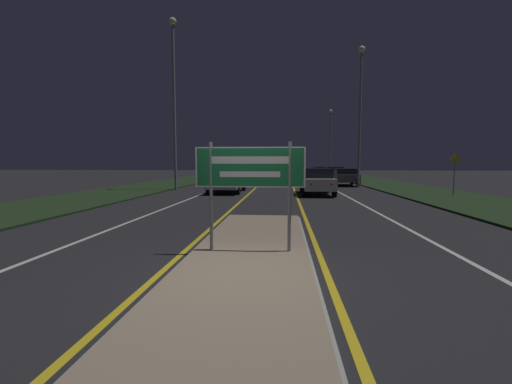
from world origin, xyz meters
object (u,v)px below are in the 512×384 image
streetlight_right_far (330,136)px  car_receding_1 (345,176)px  car_receding_2 (334,173)px  car_approaching_0 (227,180)px  warning_sign (454,170)px  car_approaching_1 (253,173)px  streetlight_right_near (360,99)px  car_receding_3 (319,171)px  car_receding_0 (317,181)px  highway_sign (250,173)px  streetlight_left_near (174,86)px  car_approaching_2 (260,171)px

streetlight_right_far → car_receding_1: size_ratio=2.14×
car_receding_2 → car_approaching_0: (-8.91, -15.24, 0.00)m
car_receding_2 → warning_sign: (4.10, -16.88, 0.68)m
car_approaching_1 → streetlight_right_near: bearing=-47.5°
car_receding_3 → car_receding_2: bearing=-88.4°
streetlight_right_near → car_receding_0: (-3.70, -6.22, -5.80)m
car_receding_1 → car_approaching_0: car_approaching_0 is taller
car_receding_0 → car_receding_3: (3.01, 29.25, -0.11)m
car_receding_0 → car_approaching_0: bearing=168.5°
car_receding_0 → warning_sign: (7.48, -0.52, 0.64)m
highway_sign → streetlight_right_far: (6.63, 38.43, 3.63)m
streetlight_right_far → streetlight_left_near: bearing=-120.5°
highway_sign → car_receding_0: 13.82m
car_receding_1 → car_approaching_0: (-8.55, -7.18, 0.03)m
highway_sign → car_receding_0: (2.64, 13.53, -0.86)m
streetlight_right_near → car_receding_2: (-0.32, 10.14, -5.83)m
car_receding_0 → car_receding_3: 29.41m
streetlight_right_near → streetlight_left_near: bearing=-163.5°
car_receding_3 → car_approaching_1: car_approaching_1 is taller
car_approaching_1 → car_approaching_2: 12.72m
streetlight_right_far → car_receding_1: streetlight_right_far is taller
highway_sign → car_receding_0: highway_sign is taller
streetlight_right_far → car_receding_2: size_ratio=1.85×
car_approaching_1 → car_approaching_2: size_ratio=1.08×
streetlight_left_near → warning_sign: bearing=-9.8°
car_receding_0 → warning_sign: size_ratio=2.00×
highway_sign → streetlight_left_near: (-6.65, 15.91, 5.25)m
car_approaching_2 → car_approaching_1: bearing=-89.5°
warning_sign → car_approaching_0: bearing=172.8°
highway_sign → car_receding_1: (5.67, 21.84, -0.92)m
car_approaching_0 → car_receding_2: bearing=59.7°
highway_sign → streetlight_right_near: (6.35, 19.76, 4.94)m
streetlight_right_far → car_receding_0: streetlight_right_far is taller
streetlight_left_near → car_receding_1: bearing=25.7°
car_approaching_2 → car_approaching_0: bearing=-90.3°
streetlight_right_near → car_receding_0: bearing=-120.8°
car_receding_0 → car_receding_2: size_ratio=0.97×
streetlight_left_near → car_receding_2: streetlight_left_near is taller
highway_sign → car_receding_0: size_ratio=0.48×
warning_sign → car_receding_1: bearing=116.8°
car_receding_3 → warning_sign: bearing=-81.5°
car_receding_1 → car_approaching_0: 11.17m
streetlight_left_near → car_receding_2: bearing=47.8°
car_receding_3 → car_approaching_2: car_approaching_2 is taller
highway_sign → streetlight_left_near: bearing=112.7°
streetlight_left_near → car_approaching_0: (3.76, -1.25, -6.14)m
car_receding_1 → car_approaching_1: 11.30m
warning_sign → car_receding_2: bearing=103.6°
car_receding_1 → streetlight_right_near: bearing=-71.9°
streetlight_right_far → car_approaching_2: bearing=157.8°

